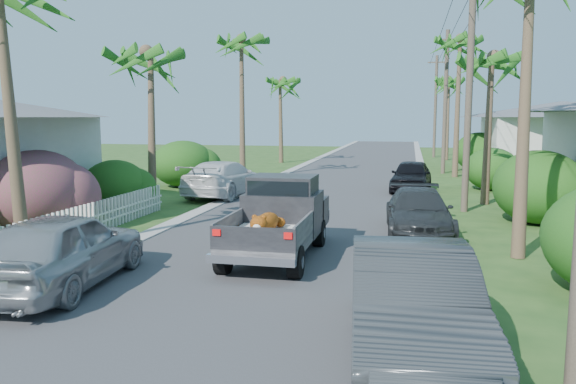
% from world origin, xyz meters
% --- Properties ---
extents(ground, '(120.00, 120.00, 0.00)m').
position_xyz_m(ground, '(0.00, 0.00, 0.00)').
color(ground, '#294C1C').
rests_on(ground, ground).
extents(road, '(8.00, 100.00, 0.02)m').
position_xyz_m(road, '(0.00, 25.00, 0.01)').
color(road, '#38383A').
rests_on(road, ground).
extents(curb_left, '(0.60, 100.00, 0.06)m').
position_xyz_m(curb_left, '(-4.30, 25.00, 0.03)').
color(curb_left, '#A5A39E').
rests_on(curb_left, ground).
extents(curb_right, '(0.60, 100.00, 0.06)m').
position_xyz_m(curb_right, '(4.30, 25.00, 0.03)').
color(curb_right, '#A5A39E').
rests_on(curb_right, ground).
extents(pickup_truck, '(1.98, 5.12, 2.06)m').
position_xyz_m(pickup_truck, '(0.23, 4.96, 1.01)').
color(pickup_truck, black).
rests_on(pickup_truck, ground).
extents(parked_car_rn, '(2.25, 5.21, 1.67)m').
position_xyz_m(parked_car_rn, '(3.60, -1.03, 0.83)').
color(parked_car_rn, '#313436').
rests_on(parked_car_rn, ground).
extents(parked_car_rm, '(2.21, 4.84, 1.37)m').
position_xyz_m(parked_car_rm, '(3.82, 8.21, 0.69)').
color(parked_car_rm, '#272A2C').
rests_on(parked_car_rm, ground).
extents(parked_car_rf, '(2.15, 4.57, 1.51)m').
position_xyz_m(parked_car_rf, '(3.60, 18.51, 0.76)').
color(parked_car_rf, black).
rests_on(parked_car_rf, ground).
extents(parked_car_ln, '(2.32, 4.98, 1.65)m').
position_xyz_m(parked_car_ln, '(-3.60, 1.05, 0.83)').
color(parked_car_ln, '#9C9FA3').
rests_on(parked_car_ln, ground).
extents(parked_car_lf, '(2.80, 5.76, 1.61)m').
position_xyz_m(parked_car_lf, '(-4.76, 14.99, 0.81)').
color(parked_car_lf, silver).
rests_on(parked_car_lf, ground).
extents(palm_l_b, '(4.40, 4.40, 7.40)m').
position_xyz_m(palm_l_b, '(-6.80, 12.00, 6.15)').
color(palm_l_b, brown).
rests_on(palm_l_b, ground).
extents(palm_l_c, '(4.40, 4.40, 9.20)m').
position_xyz_m(palm_l_c, '(-6.00, 22.00, 7.91)').
color(palm_l_c, brown).
rests_on(palm_l_c, ground).
extents(palm_l_d, '(4.40, 4.40, 7.70)m').
position_xyz_m(palm_l_d, '(-6.50, 34.00, 6.44)').
color(palm_l_d, brown).
rests_on(palm_l_d, ground).
extents(palm_r_b, '(4.40, 4.40, 7.20)m').
position_xyz_m(palm_r_b, '(6.60, 15.00, 5.95)').
color(palm_r_b, brown).
rests_on(palm_r_b, ground).
extents(palm_r_c, '(4.40, 4.40, 9.40)m').
position_xyz_m(palm_r_c, '(6.20, 26.00, 8.11)').
color(palm_r_c, brown).
rests_on(palm_r_c, ground).
extents(palm_r_d, '(4.40, 4.40, 8.00)m').
position_xyz_m(palm_r_d, '(6.50, 40.00, 6.74)').
color(palm_r_d, brown).
rests_on(palm_r_d, ground).
extents(shrub_l_b, '(3.00, 3.30, 2.60)m').
position_xyz_m(shrub_l_b, '(-7.80, 6.00, 1.30)').
color(shrub_l_b, '#B91A66').
rests_on(shrub_l_b, ground).
extents(shrub_l_c, '(2.40, 2.64, 2.00)m').
position_xyz_m(shrub_l_c, '(-7.40, 10.00, 1.00)').
color(shrub_l_c, '#1C4814').
rests_on(shrub_l_c, ground).
extents(shrub_l_d, '(3.20, 3.52, 2.40)m').
position_xyz_m(shrub_l_d, '(-8.00, 18.00, 1.20)').
color(shrub_l_d, '#1C4814').
rests_on(shrub_l_d, ground).
extents(shrub_r_b, '(3.00, 3.30, 2.50)m').
position_xyz_m(shrub_r_b, '(7.80, 11.00, 1.25)').
color(shrub_r_b, '#1C4814').
rests_on(shrub_r_b, ground).
extents(shrub_r_c, '(2.60, 2.86, 2.10)m').
position_xyz_m(shrub_r_c, '(7.50, 20.00, 1.05)').
color(shrub_r_c, '#1C4814').
rests_on(shrub_r_c, ground).
extents(shrub_r_d, '(3.20, 3.52, 2.60)m').
position_xyz_m(shrub_r_d, '(8.00, 30.00, 1.30)').
color(shrub_r_d, '#1C4814').
rests_on(shrub_r_d, ground).
extents(picket_fence, '(0.10, 11.00, 1.00)m').
position_xyz_m(picket_fence, '(-6.00, 5.50, 0.50)').
color(picket_fence, white).
rests_on(picket_fence, ground).
extents(house_right_far, '(9.00, 8.00, 4.60)m').
position_xyz_m(house_right_far, '(13.00, 30.00, 2.12)').
color(house_right_far, silver).
rests_on(house_right_far, ground).
extents(utility_pole_b, '(1.60, 0.26, 9.00)m').
position_xyz_m(utility_pole_b, '(5.60, 13.00, 4.60)').
color(utility_pole_b, brown).
rests_on(utility_pole_b, ground).
extents(utility_pole_c, '(1.60, 0.26, 9.00)m').
position_xyz_m(utility_pole_c, '(5.60, 28.00, 4.60)').
color(utility_pole_c, brown).
rests_on(utility_pole_c, ground).
extents(utility_pole_d, '(1.60, 0.26, 9.00)m').
position_xyz_m(utility_pole_d, '(5.60, 43.00, 4.60)').
color(utility_pole_d, brown).
rests_on(utility_pole_d, ground).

